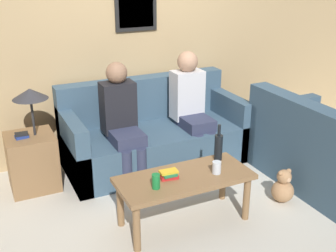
% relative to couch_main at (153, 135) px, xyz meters
% --- Properties ---
extents(ground_plane, '(16.00, 16.00, 0.00)m').
position_rel_couch_main_xyz_m(ground_plane, '(0.00, -0.54, -0.31)').
color(ground_plane, beige).
extents(wall_back, '(9.00, 0.08, 2.60)m').
position_rel_couch_main_xyz_m(wall_back, '(0.00, 0.47, 0.99)').
color(wall_back, tan).
rests_on(wall_back, ground_plane).
extents(couch_main, '(1.96, 0.90, 0.91)m').
position_rel_couch_main_xyz_m(couch_main, '(0.00, 0.00, 0.00)').
color(couch_main, '#385166').
rests_on(couch_main, ground_plane).
extents(couch_side, '(0.90, 1.58, 0.91)m').
position_rel_couch_main_xyz_m(couch_side, '(1.32, -1.25, 0.00)').
color(couch_side, '#385166').
rests_on(couch_side, ground_plane).
extents(coffee_table, '(1.14, 0.50, 0.45)m').
position_rel_couch_main_xyz_m(coffee_table, '(-0.25, -1.22, 0.07)').
color(coffee_table, olive).
rests_on(coffee_table, ground_plane).
extents(side_table_with_lamp, '(0.46, 0.46, 1.02)m').
position_rel_couch_main_xyz_m(side_table_with_lamp, '(-1.31, -0.03, 0.03)').
color(side_table_with_lamp, olive).
rests_on(side_table_with_lamp, ground_plane).
extents(wine_bottle, '(0.07, 0.07, 0.33)m').
position_rel_couch_main_xyz_m(wine_bottle, '(0.17, -1.07, 0.27)').
color(wine_bottle, black).
rests_on(wine_bottle, coffee_table).
extents(drinking_glass, '(0.08, 0.08, 0.11)m').
position_rel_couch_main_xyz_m(drinking_glass, '(0.02, -1.29, 0.19)').
color(drinking_glass, silver).
rests_on(drinking_glass, coffee_table).
extents(book_stack, '(0.16, 0.12, 0.07)m').
position_rel_couch_main_xyz_m(book_stack, '(-0.38, -1.19, 0.17)').
color(book_stack, red).
rests_on(book_stack, coffee_table).
extents(soda_can, '(0.07, 0.07, 0.12)m').
position_rel_couch_main_xyz_m(soda_can, '(-0.54, -1.30, 0.20)').
color(soda_can, '#197A38').
rests_on(soda_can, coffee_table).
extents(person_left, '(0.34, 0.57, 1.20)m').
position_rel_couch_main_xyz_m(person_left, '(-0.42, -0.18, 0.34)').
color(person_left, '#2D334C').
rests_on(person_left, ground_plane).
extents(person_right, '(0.34, 0.58, 1.22)m').
position_rel_couch_main_xyz_m(person_right, '(0.40, -0.13, 0.36)').
color(person_right, '#2D334C').
rests_on(person_right, ground_plane).
extents(teddy_bear, '(0.21, 0.21, 0.33)m').
position_rel_couch_main_xyz_m(teddy_bear, '(0.75, -1.32, -0.17)').
color(teddy_bear, '#A87A51').
rests_on(teddy_bear, ground_plane).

